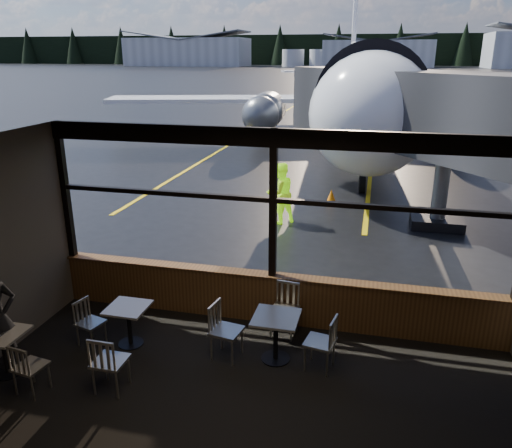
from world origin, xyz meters
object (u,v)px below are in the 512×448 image
at_px(chair_near_e, 320,343).
at_px(chair_near_w, 227,331).
at_px(cafe_table_near, 276,338).
at_px(chair_near_n, 284,310).
at_px(airliner, 360,40).
at_px(ground_crew, 280,193).
at_px(chair_mid_w, 91,323).
at_px(cafe_table_left, 5,354).
at_px(chair_left_s, 31,367).
at_px(chair_mid_s, 110,362).
at_px(cone_nose, 331,196).
at_px(cafe_table_mid, 129,326).
at_px(jet_bridge, 456,153).

relative_size(chair_near_e, chair_near_w, 0.97).
distance_m(cafe_table_near, chair_near_w, 0.78).
relative_size(chair_near_w, chair_near_n, 1.01).
bearing_deg(airliner, ground_crew, -99.11).
bearing_deg(chair_mid_w, airliner, -173.54).
bearing_deg(chair_near_n, ground_crew, -72.08).
xyz_separation_m(cafe_table_left, chair_near_n, (3.89, 2.09, 0.11)).
bearing_deg(airliner, chair_near_e, -92.73).
relative_size(cafe_table_near, chair_mid_w, 0.96).
bearing_deg(cafe_table_near, chair_left_s, -153.70).
bearing_deg(chair_near_e, ground_crew, 26.20).
height_order(airliner, cafe_table_near, airliner).
bearing_deg(chair_near_w, chair_mid_s, -40.21).
bearing_deg(cafe_table_left, cone_nose, 69.33).
relative_size(chair_near_n, chair_mid_w, 1.16).
xyz_separation_m(airliner, cone_nose, (-0.04, -13.19, -5.11)).
bearing_deg(cafe_table_mid, chair_near_e, 1.14).
xyz_separation_m(chair_near_n, cone_nose, (0.03, 8.32, -0.24)).
bearing_deg(chair_near_n, chair_mid_s, 50.15).
distance_m(jet_bridge, cafe_table_mid, 9.11).
bearing_deg(cone_nose, jet_bridge, -36.52).
relative_size(airliner, chair_near_e, 38.25).
xyz_separation_m(airliner, chair_mid_w, (-3.13, -22.57, -4.93)).
distance_m(chair_near_e, chair_left_s, 4.22).
relative_size(cafe_table_near, cafe_table_left, 1.10).
relative_size(jet_bridge, chair_mid_s, 11.01).
height_order(cafe_table_left, chair_mid_s, chair_mid_s).
height_order(airliner, cafe_table_left, airliner).
relative_size(cafe_table_near, chair_near_e, 0.85).
height_order(airliner, chair_near_n, airliner).
distance_m(chair_near_n, cone_nose, 8.32).
relative_size(chair_near_e, cone_nose, 2.04).
bearing_deg(jet_bridge, cafe_table_mid, -130.19).
height_order(cafe_table_mid, cone_nose, cafe_table_mid).
xyz_separation_m(cafe_table_near, chair_near_w, (-0.77, -0.12, 0.08)).
xyz_separation_m(chair_near_e, chair_near_w, (-1.47, -0.05, 0.02)).
bearing_deg(chair_left_s, chair_near_n, 44.84).
bearing_deg(jet_bridge, chair_left_s, -128.31).
bearing_deg(jet_bridge, chair_mid_w, -132.43).
xyz_separation_m(cafe_table_mid, chair_near_w, (1.68, 0.01, 0.12)).
xyz_separation_m(chair_mid_w, cone_nose, (3.10, 9.38, -0.18)).
bearing_deg(cafe_table_mid, chair_near_n, 20.32).
xyz_separation_m(cafe_table_left, chair_mid_w, (0.83, 1.02, 0.05)).
bearing_deg(chair_mid_w, chair_left_s, 7.04).
bearing_deg(ground_crew, chair_near_n, 59.09).
height_order(chair_near_e, ground_crew, ground_crew).
relative_size(jet_bridge, cafe_table_near, 13.28).
height_order(jet_bridge, cafe_table_near, jet_bridge).
bearing_deg(chair_mid_s, chair_near_e, 23.35).
bearing_deg(airliner, cafe_table_left, -103.90).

